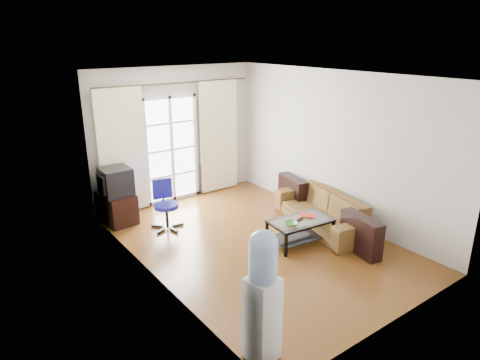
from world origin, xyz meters
The scene contains 20 objects.
floor centered at (0.00, 0.00, 0.00)m, with size 5.20×5.20×0.00m, color brown.
ceiling centered at (0.00, 0.00, 2.70)m, with size 5.20×5.20×0.00m, color white.
wall_back centered at (0.00, 2.60, 1.35)m, with size 3.60×0.02×2.70m, color beige.
wall_front centered at (0.00, -2.60, 1.35)m, with size 3.60×0.02×2.70m, color beige.
wall_left centered at (-1.80, 0.00, 1.35)m, with size 0.02×5.20×2.70m, color beige.
wall_right centered at (1.80, 0.00, 1.35)m, with size 0.02×5.20×2.70m, color beige.
french_door centered at (-0.15, 2.54, 1.07)m, with size 1.16×0.06×2.15m.
curtain_rod centered at (0.00, 2.50, 2.38)m, with size 0.04×0.04×3.30m, color #4C3F2D.
curtain_left centered at (-1.20, 2.48, 1.20)m, with size 0.90×0.07×2.35m, color #F4F5C5.
curtain_right centered at (0.95, 2.48, 1.20)m, with size 0.90×0.07×2.35m, color #F4F5C5.
radiator centered at (0.80, 2.50, 0.33)m, with size 0.64×0.12×0.64m, color gray.
sofa centered at (1.35, -0.21, 0.30)m, with size 1.26×2.21×0.61m, color brown.
coffee_table centered at (0.57, -0.45, 0.27)m, with size 1.07×0.68×0.41m.
bowl centered at (0.31, -0.51, 0.44)m, with size 0.28×0.28×0.05m, color #328C44.
book centered at (0.70, -0.48, 0.42)m, with size 0.31×0.31×0.02m, color #A2142B.
remote centered at (0.55, -0.45, 0.42)m, with size 0.17×0.05×0.02m, color black.
tv_stand centered at (-1.52, 2.15, 0.27)m, with size 0.50×0.74×0.55m, color black.
crt_tv centered at (-1.52, 2.11, 0.79)m, with size 0.56×0.54×0.49m.
task_chair centered at (-0.91, 1.37, 0.26)m, with size 0.69×0.69×0.87m.
water_cooler centered at (-1.60, -2.13, 0.77)m, with size 0.34×0.34×1.48m.
Camera 1 is at (-3.98, -4.98, 3.24)m, focal length 32.00 mm.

